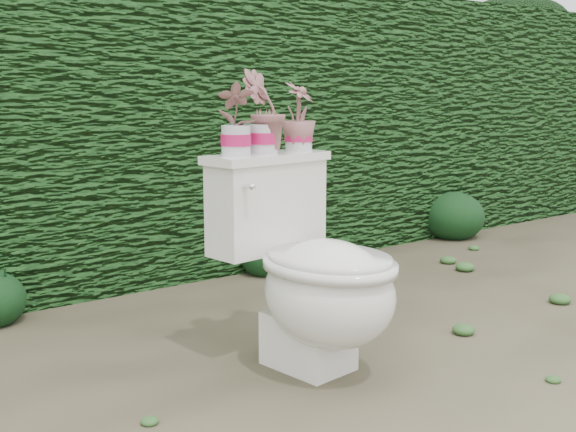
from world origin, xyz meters
TOP-DOWN VIEW (x-y plane):
  - ground at (0.00, 0.00)m, footprint 60.00×60.00m
  - hedge at (0.00, 1.60)m, footprint 8.00×1.00m
  - toilet at (0.07, -0.20)m, footprint 0.53×0.73m
  - potted_plant_left at (-0.11, 0.02)m, footprint 0.16×0.13m
  - potted_plant_center at (0.03, 0.03)m, footprint 0.19×0.17m
  - potted_plant_right at (0.21, 0.05)m, footprint 0.19×0.19m
  - liriope_clump_2 at (0.75, 1.02)m, footprint 0.30×0.30m
  - liriope_clump_3 at (2.36, 1.06)m, footprint 0.43×0.43m

SIDE VIEW (x-z plane):
  - ground at x=0.00m, z-range 0.00..0.00m
  - liriope_clump_2 at x=0.75m, z-range 0.00..0.24m
  - liriope_clump_3 at x=2.36m, z-range 0.00..0.34m
  - toilet at x=0.07m, z-range -0.03..0.74m
  - hedge at x=0.00m, z-range 0.00..1.60m
  - potted_plant_left at x=-0.11m, z-range 0.78..1.02m
  - potted_plant_right at x=0.21m, z-range 0.78..1.03m
  - potted_plant_center at x=0.03m, z-range 0.78..1.07m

